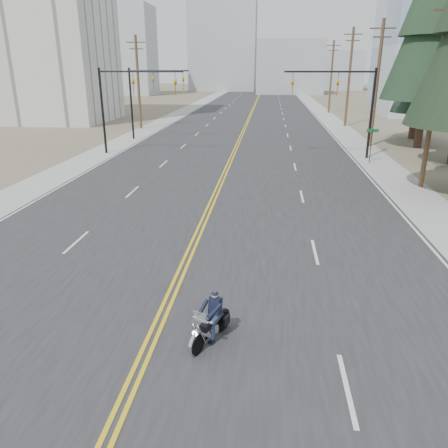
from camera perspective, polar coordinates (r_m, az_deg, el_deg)
road at (r=74.84m, az=3.65°, el=14.39°), size 20.00×200.00×0.01m
sidewalk_left at (r=76.17m, az=-5.31°, el=14.44°), size 3.00×200.00×0.01m
sidewalk_right at (r=75.26m, az=12.70°, el=13.99°), size 3.00×200.00×0.01m
traffic_mast_left at (r=38.42m, az=-12.83°, el=16.22°), size 7.10×0.26×7.00m
traffic_mast_right at (r=36.99m, az=15.76°, el=15.86°), size 7.10×0.26×7.00m
traffic_mast_far at (r=46.17m, az=-10.05°, el=16.85°), size 6.10×0.26×7.00m
street_sign at (r=35.71m, az=18.72°, el=10.37°), size 0.90×0.06×2.62m
utility_pole_b at (r=29.06m, az=25.98°, el=15.86°), size 2.20×0.30×11.50m
utility_pole_c at (r=43.52m, az=19.34°, el=17.05°), size 2.20×0.30×11.00m
utility_pole_d at (r=58.24m, az=16.06°, el=18.06°), size 2.20×0.30×11.50m
utility_pole_e at (r=75.06m, az=13.84°, el=18.28°), size 2.20×0.30×11.00m
utility_pole_left at (r=54.71m, az=-11.14°, el=17.84°), size 2.20×0.30×10.50m
apartment_block at (r=67.52m, az=-23.89°, el=25.07°), size 18.00×14.00×30.00m
haze_bldg_a at (r=125.41m, az=-12.65°, el=21.19°), size 14.00×12.00×22.00m
haze_bldg_b at (r=129.55m, az=8.57°, el=19.59°), size 18.00×14.00×14.00m
haze_bldg_c at (r=120.30m, az=25.23°, el=19.00°), size 16.00×12.00×18.00m
haze_bldg_d at (r=145.35m, az=-0.07°, el=22.17°), size 20.00×15.00×26.00m
haze_bldg_e at (r=156.01m, az=14.77°, el=18.83°), size 14.00×14.00×12.00m
haze_bldg_f at (r=144.52m, az=-16.63°, el=19.43°), size 12.00×12.00×16.00m
motorcyclist at (r=11.91m, az=-1.81°, el=-12.28°), size 1.46×1.96×1.41m
conifer_tall at (r=44.58m, az=26.28°, el=24.79°), size 7.72×7.72×21.45m
conifer_far at (r=49.90m, az=24.51°, el=18.89°), size 4.99×4.99×13.36m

